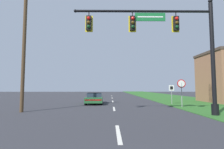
{
  "coord_description": "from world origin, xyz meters",
  "views": [
    {
      "loc": [
        -0.32,
        -0.97,
        1.77
      ],
      "look_at": [
        0.0,
        32.47,
        4.34
      ],
      "focal_mm": 28.0,
      "sensor_mm": 36.0,
      "label": 1
    }
  ],
  "objects_px": {
    "signal_mast": "(174,41)",
    "car_ahead": "(94,98)",
    "utility_pole_near": "(24,42)",
    "stop_sign": "(181,87)",
    "route_sign_post": "(172,90)"
  },
  "relations": [
    {
      "from": "stop_sign",
      "to": "route_sign_post",
      "type": "height_order",
      "value": "stop_sign"
    },
    {
      "from": "signal_mast",
      "to": "car_ahead",
      "type": "distance_m",
      "value": 11.32
    },
    {
      "from": "car_ahead",
      "to": "route_sign_post",
      "type": "bearing_deg",
      "value": -7.68
    },
    {
      "from": "stop_sign",
      "to": "utility_pole_near",
      "type": "bearing_deg",
      "value": -167.56
    },
    {
      "from": "car_ahead",
      "to": "route_sign_post",
      "type": "xyz_separation_m",
      "value": [
        8.38,
        -1.13,
        0.92
      ]
    },
    {
      "from": "signal_mast",
      "to": "utility_pole_near",
      "type": "relative_size",
      "value": 0.93
    },
    {
      "from": "stop_sign",
      "to": "route_sign_post",
      "type": "distance_m",
      "value": 2.91
    },
    {
      "from": "signal_mast",
      "to": "stop_sign",
      "type": "distance_m",
      "value": 5.94
    },
    {
      "from": "signal_mast",
      "to": "stop_sign",
      "type": "bearing_deg",
      "value": 63.62
    },
    {
      "from": "stop_sign",
      "to": "utility_pole_near",
      "type": "xyz_separation_m",
      "value": [
        -12.99,
        -2.87,
        3.36
      ]
    },
    {
      "from": "route_sign_post",
      "to": "signal_mast",
      "type": "bearing_deg",
      "value": -107.65
    },
    {
      "from": "signal_mast",
      "to": "utility_pole_near",
      "type": "height_order",
      "value": "utility_pole_near"
    },
    {
      "from": "car_ahead",
      "to": "stop_sign",
      "type": "height_order",
      "value": "stop_sign"
    },
    {
      "from": "utility_pole_near",
      "to": "car_ahead",
      "type": "bearing_deg",
      "value": 55.62
    },
    {
      "from": "signal_mast",
      "to": "stop_sign",
      "type": "height_order",
      "value": "signal_mast"
    }
  ]
}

